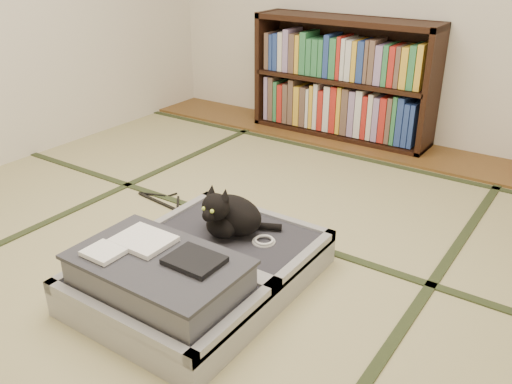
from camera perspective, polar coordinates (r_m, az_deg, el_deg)
The scene contains 8 objects.
floor at distance 2.75m, azimuth -5.01°, elevation -7.03°, with size 4.50×4.50×0.00m, color tan.
wood_strip at distance 4.32m, azimuth 11.91°, elevation 4.94°, with size 4.00×0.50×0.02m, color brown.
tatami_borders at distance 3.10m, azimuth 0.74°, elevation -2.97°, with size 4.00×4.50×0.01m.
bookcase at distance 4.38m, azimuth 9.09°, elevation 11.45°, with size 1.45×0.33×0.93m.
suitcase at distance 2.47m, azimuth -6.49°, elevation -8.24°, with size 0.81×1.08×0.32m.
cat at distance 2.59m, azimuth -2.86°, elevation -2.46°, with size 0.36×0.36×0.29m.
cable_coil at distance 2.57m, azimuth 0.83°, elevation -5.18°, with size 0.11×0.11×0.03m.
hanger at distance 3.37m, azimuth -9.88°, elevation -0.85°, with size 0.37×0.19×0.01m.
Camera 1 is at (1.51, -1.78, 1.46)m, focal length 38.00 mm.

